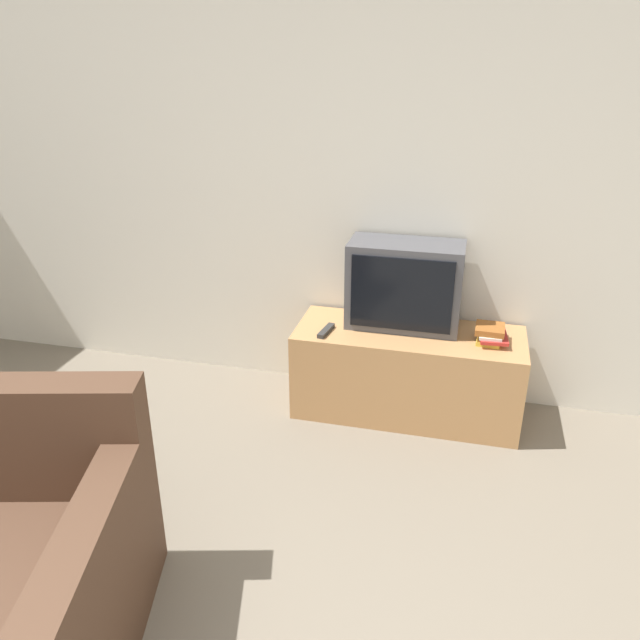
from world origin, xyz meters
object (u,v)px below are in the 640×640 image
object	(u,v)px
book_stack	(490,334)
remote_on_stand	(326,331)
television	(405,285)
tv_stand	(407,372)

from	to	relation	value
book_stack	remote_on_stand	size ratio (longest dim) A/B	1.22
book_stack	remote_on_stand	xyz separation A→B (m)	(-0.88, -0.10, -0.04)
television	book_stack	size ratio (longest dim) A/B	2.87
tv_stand	remote_on_stand	distance (m)	0.54
book_stack	remote_on_stand	bearing A→B (deg)	-173.70
remote_on_stand	television	bearing A→B (deg)	27.59
television	book_stack	world-z (taller)	television
tv_stand	remote_on_stand	xyz separation A→B (m)	(-0.45, -0.12, 0.27)
television	remote_on_stand	xyz separation A→B (m)	(-0.40, -0.21, -0.23)
book_stack	tv_stand	bearing A→B (deg)	177.40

